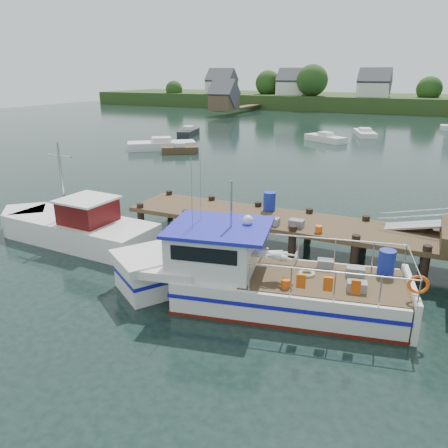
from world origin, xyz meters
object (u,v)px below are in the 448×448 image
at_px(moored_b, 325,138).
at_px(moored_e, 189,132).
at_px(lobster_boat, 251,278).
at_px(moored_d, 365,133).
at_px(work_boat, 75,226).
at_px(moored_a, 162,145).
at_px(moored_rowboat, 180,149).
at_px(dock, 417,217).

xyz_separation_m(moored_b, moored_e, (-16.35, -2.59, 0.05)).
bearing_deg(lobster_boat, moored_d, 81.96).
bearing_deg(work_boat, moored_a, 116.90).
xyz_separation_m(moored_rowboat, moored_d, (14.42, 20.56, -0.02)).
relative_size(moored_rowboat, moored_e, 0.76).
relative_size(lobster_boat, moored_d, 1.74).
bearing_deg(moored_rowboat, work_boat, -73.92).
bearing_deg(moored_a, work_boat, -82.89).
relative_size(dock, moored_a, 2.43).
bearing_deg(moored_d, dock, -67.98).
distance_m(work_boat, moored_rowboat, 23.57).
bearing_deg(moored_b, moored_d, 61.70).
height_order(lobster_boat, moored_d, lobster_boat).
bearing_deg(dock, moored_d, 100.70).
bearing_deg(work_boat, moored_b, 87.26).
height_order(moored_rowboat, moored_a, moored_a).
height_order(moored_rowboat, moored_d, moored_rowboat).
relative_size(lobster_boat, work_boat, 1.20).
relative_size(work_boat, moored_d, 1.44).
distance_m(moored_rowboat, moored_a, 3.14).
distance_m(dock, moored_d, 40.37).
relative_size(moored_b, moored_e, 1.09).
bearing_deg(dock, moored_a, 140.75).
distance_m(dock, work_boat, 14.80).
bearing_deg(moored_e, moored_a, -98.80).
distance_m(work_boat, moored_a, 25.75).
distance_m(work_boat, moored_b, 35.98).
relative_size(dock, lobster_boat, 1.58).
bearing_deg(dock, moored_rowboat, 138.98).
distance_m(dock, moored_a, 32.09).
bearing_deg(moored_b, moored_e, -174.30).
height_order(moored_rowboat, moored_b, moored_b).
distance_m(moored_a, moored_e, 9.95).
bearing_deg(moored_rowboat, moored_b, 47.86).
height_order(moored_a, moored_d, moored_a).
relative_size(moored_rowboat, moored_a, 0.53).
distance_m(moored_d, moored_e, 21.90).
bearing_deg(moored_d, moored_rowboat, -113.73).
bearing_deg(moored_e, lobster_boat, -79.82).
bearing_deg(moored_b, work_boat, -99.01).
bearing_deg(moored_d, moored_b, -103.66).
xyz_separation_m(lobster_boat, work_boat, (-9.55, 1.85, -0.18)).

